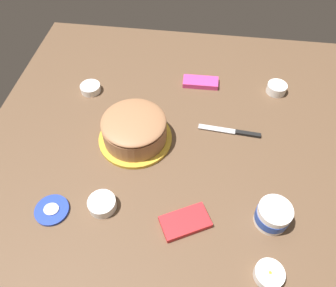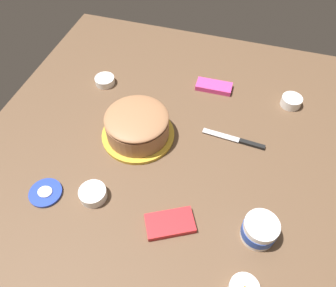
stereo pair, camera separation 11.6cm
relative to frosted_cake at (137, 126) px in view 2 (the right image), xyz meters
name	(u,v)px [view 2 (the right image)]	position (x,y,z in m)	size (l,w,h in m)	color
ground_plane	(185,157)	(0.19, -0.05, -0.05)	(1.54, 1.54, 0.00)	brown
frosted_cake	(137,126)	(0.00, 0.00, 0.00)	(0.27, 0.27, 0.12)	gold
frosting_tub	(260,230)	(0.48, -0.27, -0.02)	(0.10, 0.10, 0.08)	white
frosting_tub_lid	(46,193)	(-0.21, -0.32, -0.05)	(0.11, 0.11, 0.02)	#233DAD
spreading_knife	(239,140)	(0.37, 0.08, -0.05)	(0.24, 0.04, 0.01)	silver
sprinkle_bowl_pink	(93,194)	(-0.05, -0.29, -0.04)	(0.09, 0.09, 0.04)	white
sprinkle_bowl_green	(291,101)	(0.54, 0.33, -0.03)	(0.08, 0.08, 0.04)	white
sprinkle_bowl_yellow	(105,80)	(-0.24, 0.24, -0.04)	(0.08, 0.08, 0.03)	white
candy_box_lower	(170,223)	(0.22, -0.31, -0.04)	(0.15, 0.08, 0.02)	red
candy_box_upper	(214,86)	(0.22, 0.34, -0.04)	(0.15, 0.07, 0.02)	#E53D8E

